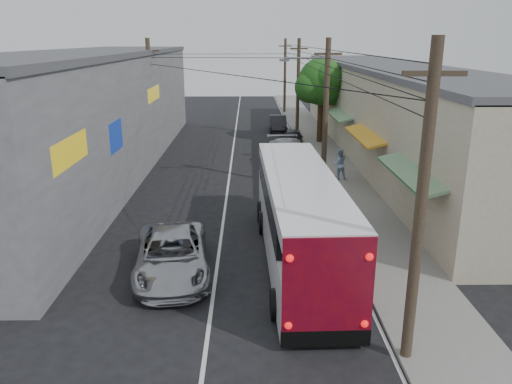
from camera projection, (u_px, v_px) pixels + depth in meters
ground at (210, 319)px, 14.73m from camera, size 120.00×120.00×0.00m
sidewalk at (327, 160)px, 33.93m from camera, size 3.00×80.00×0.12m
building_right at (388, 110)px, 35.00m from camera, size 7.09×40.00×6.25m
building_left at (92, 111)px, 30.74m from camera, size 7.20×36.00×7.25m
utility_poles at (278, 99)px, 33.00m from camera, size 11.80×45.28×8.00m
street_tree at (322, 83)px, 38.33m from camera, size 4.40×4.00×6.60m
coach_bus at (299, 217)px, 18.19m from camera, size 2.91×11.56×3.31m
jeepney at (172, 255)px, 17.29m from camera, size 3.15×5.64×1.49m
parked_suv at (290, 155)px, 31.74m from camera, size 3.14×6.22×1.73m
parked_car_mid at (293, 138)px, 38.28m from camera, size 1.76×3.87×1.29m
parked_car_far at (278, 124)px, 44.42m from camera, size 1.62×4.28×1.40m
pedestrian_near at (334, 188)px, 24.74m from camera, size 0.63×0.54×1.46m
pedestrian_far at (339, 164)px, 28.77m from camera, size 0.97×0.81×1.79m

